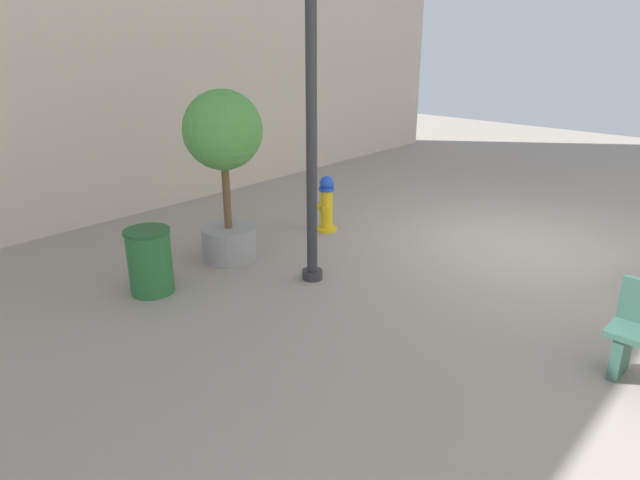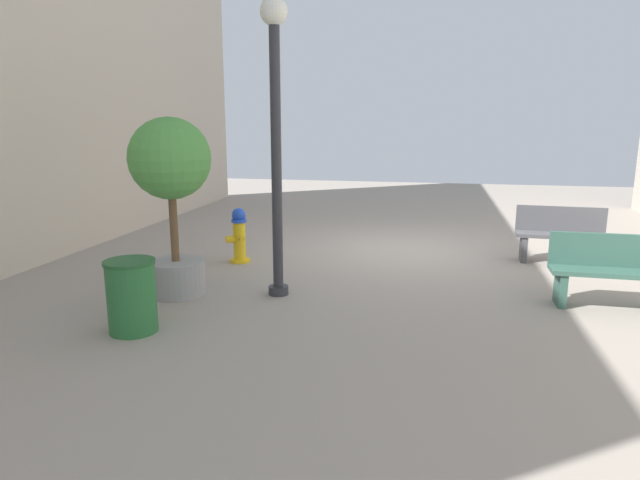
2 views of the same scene
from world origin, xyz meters
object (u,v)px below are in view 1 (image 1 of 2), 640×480
street_lamp (311,95)px  trash_bin (150,261)px  fire_hydrant (326,203)px  planter_tree (224,152)px

street_lamp → trash_bin: street_lamp is taller
fire_hydrant → trash_bin: bearing=88.2°
fire_hydrant → planter_tree: planter_tree is taller
street_lamp → fire_hydrant: bearing=-54.4°
planter_tree → trash_bin: (-0.14, 1.40, -1.16)m
fire_hydrant → trash_bin: (0.10, 3.29, -0.05)m
planter_tree → street_lamp: street_lamp is taller
planter_tree → trash_bin: size_ratio=2.88×
fire_hydrant → street_lamp: street_lamp is taller
planter_tree → street_lamp: bearing=-169.0°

